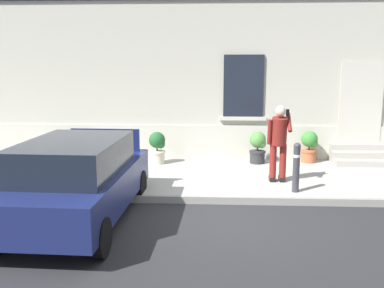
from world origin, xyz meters
name	(u,v)px	position (x,y,z in m)	size (l,w,h in m)	color
ground_plane	(210,220)	(0.00, 0.00, 0.00)	(80.00, 80.00, 0.00)	#232326
sidewalk	(212,176)	(0.00, 2.80, 0.07)	(24.00, 3.60, 0.15)	#99968E
curb_edge	(211,200)	(0.00, 0.94, 0.07)	(24.00, 0.12, 0.15)	gray
building_facade	(214,31)	(0.01, 5.29, 3.73)	(24.00, 1.52, 7.50)	#B2AD9E
entrance_stoop	(361,156)	(4.05, 4.23, 0.34)	(1.58, 0.96, 0.48)	#9E998E
hatchback_car_navy	(78,179)	(-2.34, -0.21, 0.79)	(1.89, 4.11, 1.50)	#161E4C
bollard_near_person	(296,166)	(1.76, 1.35, 0.71)	(0.15, 0.15, 1.04)	#333338
bollard_far_left	(117,163)	(-1.99, 1.35, 0.71)	(0.15, 0.15, 1.04)	#333338
person_on_phone	(279,139)	(1.49, 2.10, 1.15)	(0.51, 0.50, 1.75)	maroon
planter_olive	(60,145)	(-4.17, 3.95, 0.61)	(0.44, 0.44, 0.86)	#606B38
planter_cream	(157,147)	(-1.47, 3.83, 0.61)	(0.44, 0.44, 0.86)	beige
planter_charcoal	(258,147)	(1.23, 4.01, 0.61)	(0.44, 0.44, 0.86)	#2D2D30
planter_terracotta	(309,146)	(2.64, 4.20, 0.61)	(0.44, 0.44, 0.86)	#B25B38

